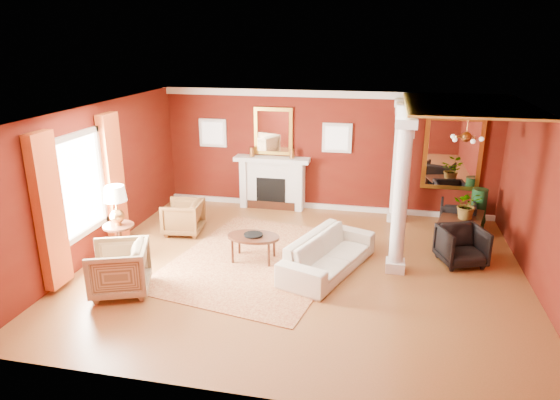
% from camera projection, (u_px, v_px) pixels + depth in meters
% --- Properties ---
extents(ground, '(8.00, 8.00, 0.00)m').
position_uv_depth(ground, '(301.00, 269.00, 9.22)').
color(ground, brown).
rests_on(ground, ground).
extents(room_shell, '(8.04, 7.04, 2.92)m').
position_uv_depth(room_shell, '(302.00, 163.00, 8.59)').
color(room_shell, '#53160B').
rests_on(room_shell, ground).
extents(fireplace, '(1.85, 0.42, 1.29)m').
position_uv_depth(fireplace, '(272.00, 182.00, 12.36)').
color(fireplace, silver).
rests_on(fireplace, ground).
extents(overmantel_mirror, '(0.95, 0.07, 1.15)m').
position_uv_depth(overmantel_mirror, '(273.00, 131.00, 12.09)').
color(overmantel_mirror, gold).
rests_on(overmantel_mirror, fireplace).
extents(flank_window_left, '(0.70, 0.07, 0.70)m').
position_uv_depth(flank_window_left, '(213.00, 133.00, 12.44)').
color(flank_window_left, silver).
rests_on(flank_window_left, room_shell).
extents(flank_window_right, '(0.70, 0.07, 0.70)m').
position_uv_depth(flank_window_right, '(337.00, 138.00, 11.83)').
color(flank_window_right, silver).
rests_on(flank_window_right, room_shell).
extents(left_window, '(0.21, 2.55, 2.60)m').
position_uv_depth(left_window, '(84.00, 192.00, 8.99)').
color(left_window, white).
rests_on(left_window, room_shell).
extents(column_front, '(0.36, 0.36, 2.80)m').
position_uv_depth(column_front, '(401.00, 197.00, 8.72)').
color(column_front, silver).
rests_on(column_front, ground).
extents(column_back, '(0.36, 0.36, 2.80)m').
position_uv_depth(column_back, '(399.00, 161.00, 11.22)').
color(column_back, silver).
rests_on(column_back, ground).
extents(header_beam, '(0.30, 3.20, 0.32)m').
position_uv_depth(header_beam, '(404.00, 115.00, 9.83)').
color(header_beam, silver).
rests_on(header_beam, column_front).
extents(amber_ceiling, '(2.30, 3.40, 0.04)m').
position_uv_depth(amber_ceiling, '(468.00, 105.00, 9.38)').
color(amber_ceiling, gold).
rests_on(amber_ceiling, room_shell).
extents(dining_mirror, '(1.30, 0.07, 1.70)m').
position_uv_depth(dining_mirror, '(453.00, 154.00, 11.37)').
color(dining_mirror, gold).
rests_on(dining_mirror, room_shell).
extents(chandelier, '(0.60, 0.62, 0.75)m').
position_uv_depth(chandelier, '(466.00, 137.00, 9.61)').
color(chandelier, '#A46E33').
rests_on(chandelier, room_shell).
extents(crown_trim, '(8.00, 0.08, 0.16)m').
position_uv_depth(crown_trim, '(328.00, 94.00, 11.55)').
color(crown_trim, silver).
rests_on(crown_trim, room_shell).
extents(base_trim, '(8.00, 0.08, 0.12)m').
position_uv_depth(base_trim, '(324.00, 207.00, 12.42)').
color(base_trim, silver).
rests_on(base_trim, ground).
extents(rug, '(3.65, 4.45, 0.02)m').
position_uv_depth(rug, '(258.00, 260.00, 9.59)').
color(rug, maroon).
rests_on(rug, ground).
extents(sofa, '(1.41, 2.38, 0.89)m').
position_uv_depth(sofa, '(329.00, 248.00, 9.05)').
color(sofa, '#EEE6C8').
rests_on(sofa, ground).
extents(armchair_leopard, '(0.81, 0.85, 0.81)m').
position_uv_depth(armchair_leopard, '(183.00, 216.00, 10.79)').
color(armchair_leopard, black).
rests_on(armchair_leopard, ground).
extents(armchair_stripe, '(1.13, 1.16, 0.94)m').
position_uv_depth(armchair_stripe, '(119.00, 267.00, 8.26)').
color(armchair_stripe, tan).
rests_on(armchair_stripe, ground).
extents(coffee_table, '(1.01, 1.01, 0.51)m').
position_uv_depth(coffee_table, '(253.00, 238.00, 9.45)').
color(coffee_table, black).
rests_on(coffee_table, ground).
extents(coffee_book, '(0.16, 0.05, 0.21)m').
position_uv_depth(coffee_book, '(249.00, 231.00, 9.39)').
color(coffee_book, black).
rests_on(coffee_book, coffee_table).
extents(side_table, '(0.58, 0.58, 1.46)m').
position_uv_depth(side_table, '(117.00, 210.00, 9.40)').
color(side_table, black).
rests_on(side_table, ground).
extents(dining_table, '(0.84, 1.53, 0.81)m').
position_uv_depth(dining_table, '(462.00, 223.00, 10.38)').
color(dining_table, black).
rests_on(dining_table, ground).
extents(dining_chair_near, '(0.97, 0.94, 0.80)m').
position_uv_depth(dining_chair_near, '(462.00, 244.00, 9.33)').
color(dining_chair_near, black).
rests_on(dining_chair_near, ground).
extents(dining_chair_far, '(0.79, 0.75, 0.74)m').
position_uv_depth(dining_chair_far, '(457.00, 215.00, 10.93)').
color(dining_chair_far, black).
rests_on(dining_chair_far, ground).
extents(green_urn, '(0.38, 0.38, 0.91)m').
position_uv_depth(green_urn, '(478.00, 212.00, 11.13)').
color(green_urn, '#133D1C').
rests_on(green_urn, ground).
extents(potted_plant, '(0.61, 0.66, 0.48)m').
position_uv_depth(potted_plant, '(469.00, 194.00, 10.14)').
color(potted_plant, '#26591E').
rests_on(potted_plant, dining_table).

